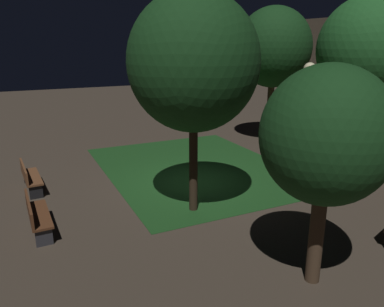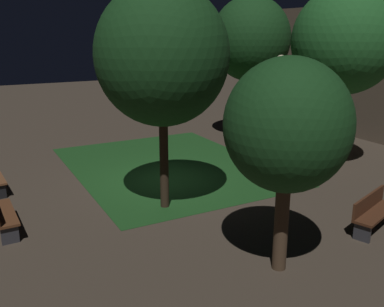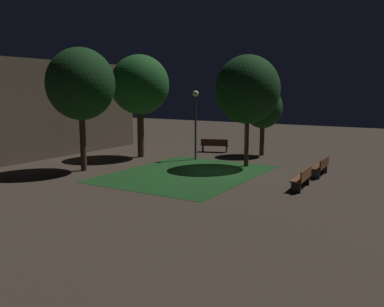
% 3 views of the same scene
% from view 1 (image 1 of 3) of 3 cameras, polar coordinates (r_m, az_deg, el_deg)
% --- Properties ---
extents(ground_plane, '(60.00, 60.00, 0.00)m').
position_cam_1_polar(ground_plane, '(13.01, -0.09, -4.28)').
color(ground_plane, '#3D3328').
extents(grass_lawn, '(8.53, 6.54, 0.01)m').
position_cam_1_polar(grass_lawn, '(14.44, 0.41, -2.13)').
color(grass_lawn, '#194219').
rests_on(grass_lawn, ground).
extents(bench_front_left, '(1.83, 0.59, 0.88)m').
position_cam_1_polar(bench_front_left, '(13.20, -23.45, -3.19)').
color(bench_front_left, brown).
rests_on(bench_front_left, ground).
extents(bench_front_right, '(1.81, 0.53, 0.88)m').
position_cam_1_polar(bench_front_right, '(10.32, -22.58, -8.50)').
color(bench_front_right, '#512D19').
rests_on(bench_front_right, ground).
extents(tree_back_right, '(3.44, 3.44, 5.94)m').
position_cam_1_polar(tree_back_right, '(9.93, 0.23, 13.58)').
color(tree_back_right, '#2D2116').
rests_on(tree_back_right, ground).
extents(tree_back_left, '(3.41, 3.41, 6.20)m').
position_cam_1_polar(tree_back_left, '(18.07, 12.26, 15.39)').
color(tree_back_left, '#423021').
rests_on(tree_back_left, ground).
extents(tree_lawn_side, '(3.54, 3.54, 6.21)m').
position_cam_1_polar(tree_lawn_side, '(14.58, 25.39, 14.04)').
color(tree_lawn_side, '#423021').
rests_on(tree_lawn_side, ground).
extents(tree_near_wall, '(2.43, 2.43, 4.30)m').
position_cam_1_polar(tree_near_wall, '(7.20, 19.75, 2.42)').
color(tree_near_wall, '#423021').
rests_on(tree_near_wall, ground).
extents(lamp_post_plaza_west, '(0.36, 0.36, 4.08)m').
position_cam_1_polar(lamp_post_plaza_west, '(11.64, 16.98, 6.85)').
color(lamp_post_plaza_west, '#333338').
rests_on(lamp_post_plaza_west, ground).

